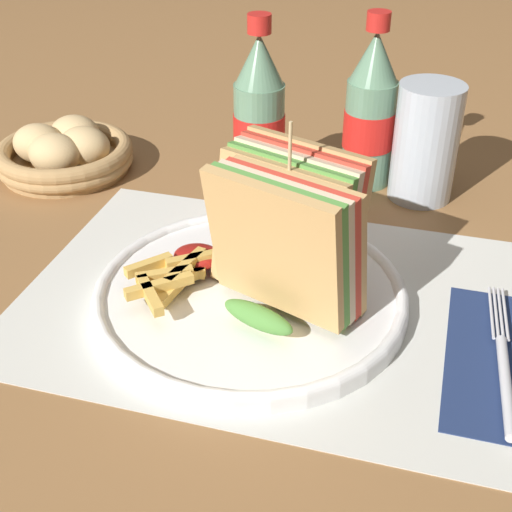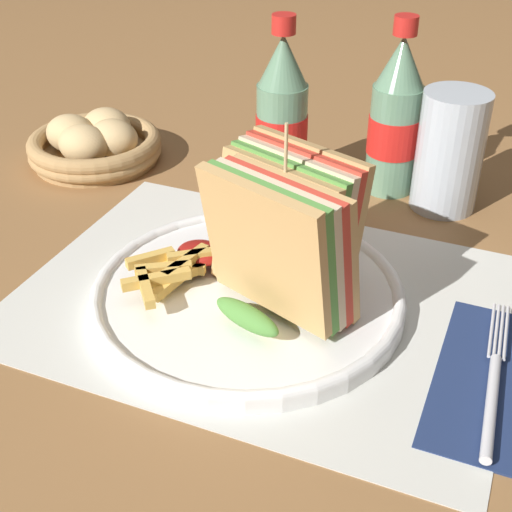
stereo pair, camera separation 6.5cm
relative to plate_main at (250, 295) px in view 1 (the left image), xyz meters
The scene contains 11 objects.
ground_plane 0.02m from the plate_main, 122.72° to the left, with size 4.00×4.00×0.00m, color olive.
placemat 0.02m from the plate_main, 44.90° to the left, with size 0.45×0.33×0.00m.
plate_main is the anchor object (origin of this frame).
club_sandwich 0.08m from the plate_main, ahead, with size 0.15×0.15×0.17m.
fries_pile 0.07m from the plate_main, 164.31° to the right, with size 0.08×0.11×0.02m.
ketchup_blob 0.06m from the plate_main, 159.54° to the left, with size 0.05×0.04×0.02m.
fork 0.23m from the plate_main, ahead, with size 0.02×0.19×0.01m.
coke_bottle_near 0.25m from the plate_main, 103.66° to the left, with size 0.06×0.06×0.20m.
coke_bottle_far 0.29m from the plate_main, 76.89° to the left, with size 0.06×0.06×0.20m.
glass_near 0.29m from the plate_main, 62.94° to the left, with size 0.07×0.07×0.13m.
bread_basket 0.36m from the plate_main, 145.58° to the left, with size 0.17×0.17×0.06m.
Camera 1 is at (0.16, -0.52, 0.40)m, focal length 50.00 mm.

